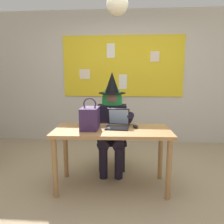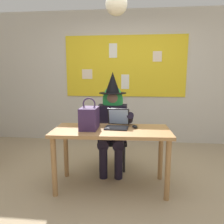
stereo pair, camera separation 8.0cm
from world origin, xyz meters
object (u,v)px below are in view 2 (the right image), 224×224
desk_main (111,138)px  person_costumed (112,118)px  chair_at_desk (113,134)px  computer_mouse (135,127)px  handbag (89,118)px  laptop (117,123)px

desk_main → person_costumed: 0.56m
desk_main → chair_at_desk: chair_at_desk is taller
person_costumed → desk_main: bearing=2.6°
person_costumed → computer_mouse: (0.32, -0.45, -0.02)m
handbag → laptop: bearing=17.7°
chair_at_desk → computer_mouse: chair_at_desk is taller
person_costumed → laptop: bearing=11.6°
laptop → person_costumed: bearing=107.8°
desk_main → computer_mouse: (0.28, 0.10, 0.12)m
chair_at_desk → handbag: bearing=-22.0°
chair_at_desk → computer_mouse: (0.33, -0.57, 0.27)m
person_costumed → handbag: bearing=-24.2°
person_costumed → handbag: 0.60m
chair_at_desk → laptop: laptop is taller
person_costumed → laptop: (0.11, -0.44, 0.02)m
person_costumed → laptop: size_ratio=4.71×
desk_main → chair_at_desk: (-0.05, 0.67, -0.15)m
computer_mouse → handbag: size_ratio=0.28×
desk_main → laptop: 0.20m
desk_main → chair_at_desk: 0.68m
computer_mouse → handbag: bearing=173.3°
computer_mouse → handbag: 0.57m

